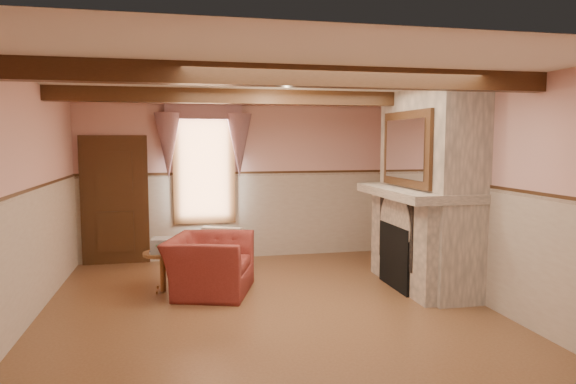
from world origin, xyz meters
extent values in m
cube|color=brown|center=(0.00, 0.00, 0.00)|extent=(5.50, 6.00, 0.01)
cube|color=silver|center=(0.00, 0.00, 2.80)|extent=(5.50, 6.00, 0.01)
cube|color=#D59C93|center=(0.00, 3.00, 1.40)|extent=(5.50, 0.02, 2.80)
cube|color=#D59C93|center=(0.00, -3.00, 1.40)|extent=(5.50, 0.02, 2.80)
cube|color=#D59C93|center=(-2.75, 0.00, 1.40)|extent=(0.02, 6.00, 2.80)
cube|color=#D59C93|center=(2.75, 0.00, 1.40)|extent=(0.02, 6.00, 2.80)
cube|color=black|center=(2.00, 0.60, 0.45)|extent=(0.20, 0.95, 0.90)
imported|color=maroon|center=(-0.65, 0.92, 0.39)|extent=(1.37, 1.46, 0.78)
cylinder|color=brown|center=(-1.28, 1.13, 0.28)|extent=(0.66, 0.66, 0.55)
cube|color=#B7AD8C|center=(-1.29, 1.11, 0.65)|extent=(0.30, 0.35, 0.20)
cube|color=silver|center=(-0.33, 2.70, 0.30)|extent=(0.71, 0.46, 0.60)
imported|color=brown|center=(2.24, 0.74, 1.46)|extent=(0.34, 0.34, 0.08)
cube|color=black|center=(2.24, 1.13, 1.52)|extent=(0.14, 0.24, 0.20)
cylinder|color=#BC7C35|center=(2.24, 0.94, 1.56)|extent=(0.11, 0.11, 0.28)
cylinder|color=#AD1516|center=(2.24, 0.07, 1.50)|extent=(0.06, 0.06, 0.16)
cylinder|color=yellow|center=(2.24, 0.44, 1.48)|extent=(0.06, 0.06, 0.12)
cube|color=gray|center=(2.42, 0.60, 1.40)|extent=(0.85, 2.00, 2.80)
cube|color=gray|center=(2.24, 0.60, 1.36)|extent=(1.05, 2.05, 0.12)
cube|color=silver|center=(2.06, 0.60, 1.97)|extent=(0.06, 1.44, 1.04)
cube|color=black|center=(-2.10, 2.94, 1.05)|extent=(1.10, 0.10, 2.10)
cube|color=white|center=(-0.60, 2.97, 1.65)|extent=(1.06, 0.08, 2.02)
cube|color=gray|center=(-0.60, 2.88, 2.25)|extent=(1.30, 0.14, 1.40)
cube|color=black|center=(0.00, -1.20, 2.70)|extent=(5.50, 0.18, 0.20)
cube|color=black|center=(0.00, 1.20, 2.70)|extent=(5.50, 0.18, 0.20)
camera|label=1|loc=(-1.05, -6.05, 2.09)|focal=32.00mm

